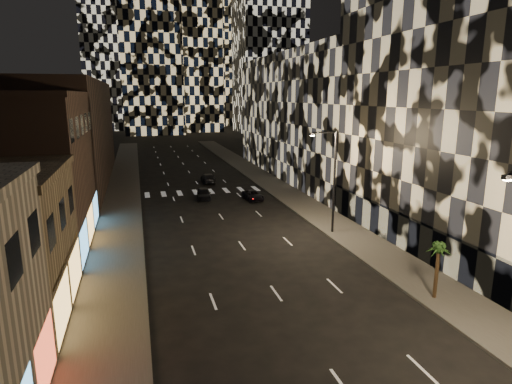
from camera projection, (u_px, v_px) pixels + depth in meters
sidewalk_left at (122, 196)px, 52.32m from camera, size 4.00×120.00×0.15m
sidewalk_right at (277, 187)px, 57.57m from camera, size 4.00×120.00×0.15m
curb_left at (140, 195)px, 52.88m from camera, size 0.20×120.00×0.15m
curb_right at (262, 188)px, 57.02m from camera, size 0.20×120.00×0.15m
retail_brown at (19, 175)px, 33.68m from camera, size 10.00×15.00×12.00m
retail_filler_left at (67, 134)px, 58.35m from camera, size 10.00×40.00×14.00m
midrise_right at (500, 110)px, 33.82m from camera, size 16.00×25.00×22.00m
midrise_base at (406, 232)px, 33.91m from camera, size 0.60×25.00×3.00m
midrise_filler_right at (326, 116)px, 64.79m from camera, size 16.00×40.00×18.00m
streetlight_far at (332, 175)px, 37.19m from camera, size 2.55×0.25×9.00m
car_dark_midlane at (204, 193)px, 50.99m from camera, size 1.90×4.01×1.32m
car_dark_oncoming at (208, 178)px, 60.55m from camera, size 1.99×4.47×1.28m
car_dark_rightlane at (253, 195)px, 50.59m from camera, size 2.11×4.07×1.10m
palm_tree at (439, 252)px, 25.32m from camera, size 1.76×1.79×3.50m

